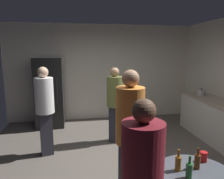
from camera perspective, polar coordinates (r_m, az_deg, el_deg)
ground_plane at (r=3.87m, az=2.36°, el=-20.46°), size 5.20×5.20×0.10m
wall_back at (r=5.95m, az=-2.77°, el=4.70°), size 5.32×0.06×2.70m
refrigerator at (r=5.60m, az=-16.85°, el=-0.75°), size 0.70×0.68×1.80m
kitchen_counter at (r=5.07m, az=27.26°, el=-7.83°), size 0.64×2.16×0.90m
kettle at (r=5.40m, az=23.57°, el=-0.81°), size 0.24×0.17×0.18m
beer_bottle_amber at (r=2.33m, az=17.86°, el=-18.81°), size 0.06×0.06×0.23m
beer_bottle_brown at (r=2.43m, az=22.56°, el=-17.82°), size 0.06×0.06×0.23m
beer_bottle_green at (r=2.24m, az=20.59°, el=-20.20°), size 0.06×0.06×0.23m
plastic_cup_red at (r=2.61m, az=24.05°, el=-16.63°), size 0.08×0.08×0.11m
person_in_maroon_shirt at (r=1.81m, az=8.28°, el=-23.44°), size 0.37×0.37×1.59m
person_in_white_shirt at (r=3.99m, az=-18.15°, el=-4.01°), size 0.41×0.41×1.68m
person_in_olive_shirt at (r=4.37m, az=0.75°, el=-2.75°), size 0.45×0.45×1.62m
person_in_orange_shirt at (r=2.51m, az=4.93°, el=-11.02°), size 0.40×0.40×1.74m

